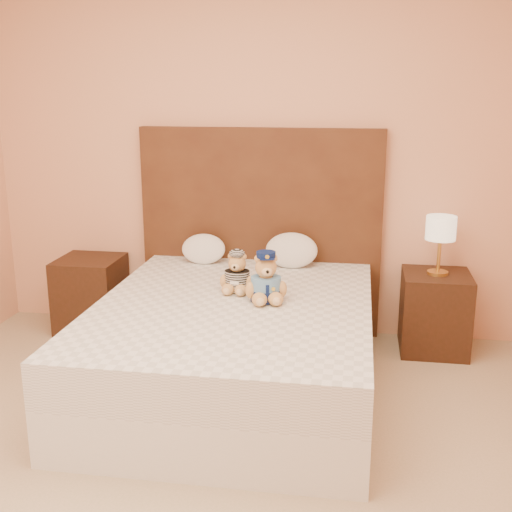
{
  "coord_description": "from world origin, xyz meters",
  "views": [
    {
      "loc": [
        0.7,
        -2.31,
        1.78
      ],
      "look_at": [
        0.09,
        1.45,
        0.77
      ],
      "focal_mm": 45.0,
      "sensor_mm": 36.0,
      "label": 1
    }
  ],
  "objects": [
    {
      "name": "bed",
      "position": [
        0.0,
        1.2,
        0.28
      ],
      "size": [
        1.6,
        2.0,
        0.55
      ],
      "color": "white",
      "rests_on": "ground"
    },
    {
      "name": "teddy_police",
      "position": [
        0.18,
        1.25,
        0.7
      ],
      "size": [
        0.31,
        0.31,
        0.3
      ],
      "primitive_type": null,
      "rotation": [
        0.0,
        0.0,
        0.27
      ],
      "color": "tan",
      "rests_on": "bed"
    },
    {
      "name": "nightstand_right",
      "position": [
        1.25,
        2.0,
        0.28
      ],
      "size": [
        0.45,
        0.45,
        0.55
      ],
      "primitive_type": "cube",
      "color": "#371C11",
      "rests_on": "ground"
    },
    {
      "name": "lamp",
      "position": [
        1.25,
        2.0,
        0.85
      ],
      "size": [
        0.2,
        0.2,
        0.4
      ],
      "color": "gold",
      "rests_on": "nightstand_right"
    },
    {
      "name": "pillow_right",
      "position": [
        0.25,
        2.03,
        0.68
      ],
      "size": [
        0.37,
        0.24,
        0.26
      ],
      "primitive_type": "ellipsoid",
      "color": "white",
      "rests_on": "bed"
    },
    {
      "name": "room_walls",
      "position": [
        0.0,
        0.46,
        1.81
      ],
      "size": [
        4.04,
        4.52,
        2.72
      ],
      "color": "#E7A27E",
      "rests_on": "ground"
    },
    {
      "name": "pillow_left",
      "position": [
        -0.38,
        2.03,
        0.66
      ],
      "size": [
        0.32,
        0.21,
        0.22
      ],
      "primitive_type": "ellipsoid",
      "color": "white",
      "rests_on": "bed"
    },
    {
      "name": "headboard",
      "position": [
        0.0,
        2.21,
        0.75
      ],
      "size": [
        1.75,
        0.08,
        1.5
      ],
      "primitive_type": "cube",
      "color": "#502D18",
      "rests_on": "ground"
    },
    {
      "name": "teddy_prisoner",
      "position": [
        -0.02,
        1.4,
        0.68
      ],
      "size": [
        0.24,
        0.23,
        0.25
      ],
      "primitive_type": null,
      "rotation": [
        0.0,
        0.0,
        -0.06
      ],
      "color": "tan",
      "rests_on": "bed"
    },
    {
      "name": "nightstand_left",
      "position": [
        -1.25,
        2.0,
        0.28
      ],
      "size": [
        0.45,
        0.45,
        0.55
      ],
      "primitive_type": "cube",
      "color": "#371C11",
      "rests_on": "ground"
    }
  ]
}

